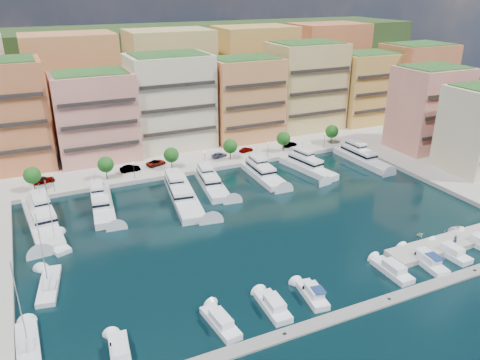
{
  "coord_description": "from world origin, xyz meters",
  "views": [
    {
      "loc": [
        -38.5,
        -72.9,
        43.74
      ],
      "look_at": [
        -0.55,
        8.96,
        6.0
      ],
      "focal_mm": 35.0,
      "sensor_mm": 36.0,
      "label": 1
    }
  ],
  "objects_px": {
    "tree_2": "(171,155)",
    "car_2": "(156,163)",
    "lamppost_0": "(53,180)",
    "car_4": "(246,150)",
    "lamppost_4": "(325,138)",
    "sailboat_1": "(49,286)",
    "lamppost_2": "(205,157)",
    "car_1": "(130,168)",
    "tree_1": "(106,165)",
    "car_5": "(290,144)",
    "cruiser_6": "(392,271)",
    "tender_2": "(454,230)",
    "cruiser_0": "(120,353)",
    "cruiser_4": "(312,295)",
    "lamppost_3": "(268,147)",
    "tree_4": "(283,138)",
    "car_0": "(43,180)",
    "cruiser_8": "(450,253)",
    "yacht_4": "(263,173)",
    "tree_0": "(32,175)",
    "cruiser_7": "(426,260)",
    "yacht_2": "(182,193)",
    "car_3": "(219,155)",
    "tree_3": "(230,146)",
    "sailboat_2": "(55,245)",
    "tender_3": "(460,227)",
    "yacht_0": "(41,218)",
    "lamppost_1": "(134,168)",
    "person_0": "(455,239)",
    "tender_1": "(420,234)",
    "yacht_5": "(306,166)",
    "cruiser_3": "(273,307)",
    "yacht_3": "(211,182)",
    "sailboat_0": "(28,346)",
    "yacht_1": "(102,203)"
  },
  "relations": [
    {
      "from": "cruiser_7",
      "to": "sailboat_0",
      "type": "xyz_separation_m",
      "value": [
        -62.08,
        6.74,
        -0.26
      ]
    },
    {
      "from": "cruiser_3",
      "to": "sailboat_0",
      "type": "bearing_deg",
      "value": 168.43
    },
    {
      "from": "yacht_4",
      "to": "tender_3",
      "type": "bearing_deg",
      "value": -59.95
    },
    {
      "from": "tree_3",
      "to": "sailboat_2",
      "type": "relative_size",
      "value": 0.43
    },
    {
      "from": "tree_2",
      "to": "yacht_1",
      "type": "xyz_separation_m",
      "value": [
        -19.49,
        -13.25,
        -3.65
      ]
    },
    {
      "from": "tree_2",
      "to": "tree_0",
      "type": "bearing_deg",
      "value": 180.0
    },
    {
      "from": "tender_1",
      "to": "car_2",
      "type": "distance_m",
      "value": 65.32
    },
    {
      "from": "cruiser_4",
      "to": "cruiser_7",
      "type": "bearing_deg",
      "value": -0.07
    },
    {
      "from": "tree_0",
      "to": "car_5",
      "type": "bearing_deg",
      "value": 2.44
    },
    {
      "from": "lamppost_4",
      "to": "cruiser_4",
      "type": "relative_size",
      "value": 0.57
    },
    {
      "from": "yacht_2",
      "to": "sailboat_1",
      "type": "height_order",
      "value": "sailboat_1"
    },
    {
      "from": "lamppost_4",
      "to": "sailboat_1",
      "type": "relative_size",
      "value": 0.32
    },
    {
      "from": "car_2",
      "to": "cruiser_7",
      "type": "bearing_deg",
      "value": -171.42
    },
    {
      "from": "cruiser_0",
      "to": "cruiser_4",
      "type": "xyz_separation_m",
      "value": [
        28.84,
        -0.01,
        0.02
      ]
    },
    {
      "from": "lamppost_0",
      "to": "car_1",
      "type": "xyz_separation_m",
      "value": [
        18.09,
        4.99,
        -2.01
      ]
    },
    {
      "from": "yacht_2",
      "to": "car_3",
      "type": "height_order",
      "value": "yacht_2"
    },
    {
      "from": "lamppost_4",
      "to": "person_0",
      "type": "distance_m",
      "value": 55.11
    },
    {
      "from": "lamppost_4",
      "to": "yacht_0",
      "type": "relative_size",
      "value": 0.18
    },
    {
      "from": "lamppost_3",
      "to": "cruiser_6",
      "type": "xyz_separation_m",
      "value": [
        -6.6,
        -55.78,
        -3.28
      ]
    },
    {
      "from": "lamppost_2",
      "to": "tender_2",
      "type": "bearing_deg",
      "value": -57.52
    },
    {
      "from": "tender_3",
      "to": "yacht_3",
      "type": "bearing_deg",
      "value": 50.9
    },
    {
      "from": "tree_3",
      "to": "lamppost_4",
      "type": "bearing_deg",
      "value": -4.7
    },
    {
      "from": "tree_1",
      "to": "car_5",
      "type": "height_order",
      "value": "tree_1"
    },
    {
      "from": "tree_2",
      "to": "car_2",
      "type": "xyz_separation_m",
      "value": [
        -2.91,
        4.16,
        -3.03
      ]
    },
    {
      "from": "lamppost_3",
      "to": "person_0",
      "type": "bearing_deg",
      "value": -80.72
    },
    {
      "from": "sailboat_1",
      "to": "cruiser_7",
      "type": "bearing_deg",
      "value": -18.4
    },
    {
      "from": "cruiser_0",
      "to": "cruiser_8",
      "type": "distance_m",
      "value": 57.31
    },
    {
      "from": "lamppost_2",
      "to": "sailboat_2",
      "type": "distance_m",
      "value": 44.77
    },
    {
      "from": "cruiser_6",
      "to": "tender_2",
      "type": "distance_m",
      "value": 21.22
    },
    {
      "from": "sailboat_0",
      "to": "car_1",
      "type": "height_order",
      "value": "sailboat_0"
    },
    {
      "from": "yacht_2",
      "to": "cruiser_4",
      "type": "bearing_deg",
      "value": -81.25
    },
    {
      "from": "tree_4",
      "to": "car_0",
      "type": "xyz_separation_m",
      "value": [
        -61.86,
        3.93,
        -2.9
      ]
    },
    {
      "from": "tree_4",
      "to": "cruiser_8",
      "type": "bearing_deg",
      "value": -89.59
    },
    {
      "from": "lamppost_2",
      "to": "car_1",
      "type": "xyz_separation_m",
      "value": [
        -17.91,
        4.99,
        -2.01
      ]
    },
    {
      "from": "yacht_2",
      "to": "person_0",
      "type": "xyz_separation_m",
      "value": [
        37.46,
        -41.03,
        0.65
      ]
    },
    {
      "from": "yacht_2",
      "to": "car_3",
      "type": "bearing_deg",
      "value": 48.11
    },
    {
      "from": "car_4",
      "to": "tree_2",
      "type": "bearing_deg",
      "value": 86.75
    },
    {
      "from": "yacht_4",
      "to": "tender_2",
      "type": "xyz_separation_m",
      "value": [
        20.62,
        -39.9,
        -0.67
      ]
    },
    {
      "from": "yacht_0",
      "to": "lamppost_1",
      "type": "bearing_deg",
      "value": 30.78
    },
    {
      "from": "cruiser_0",
      "to": "cruiser_4",
      "type": "bearing_deg",
      "value": -0.03
    },
    {
      "from": "sailboat_1",
      "to": "lamppost_4",
      "type": "bearing_deg",
      "value": 25.58
    },
    {
      "from": "lamppost_0",
      "to": "car_4",
      "type": "bearing_deg",
      "value": 7.02
    },
    {
      "from": "yacht_5",
      "to": "cruiser_3",
      "type": "xyz_separation_m",
      "value": [
        -34.41,
        -45.47,
        -0.66
      ]
    },
    {
      "from": "car_1",
      "to": "car_2",
      "type": "height_order",
      "value": "car_1"
    },
    {
      "from": "tree_2",
      "to": "cruiser_4",
      "type": "relative_size",
      "value": 0.76
    },
    {
      "from": "tree_0",
      "to": "sailboat_1",
      "type": "height_order",
      "value": "sailboat_1"
    },
    {
      "from": "cruiser_7",
      "to": "car_0",
      "type": "xyz_separation_m",
      "value": [
        -56.47,
        62.05,
        1.27
      ]
    },
    {
      "from": "cruiser_4",
      "to": "lamppost_0",
      "type": "bearing_deg",
      "value": 119.8
    },
    {
      "from": "yacht_0",
      "to": "tender_3",
      "type": "height_order",
      "value": "yacht_0"
    },
    {
      "from": "yacht_2",
      "to": "cruiser_3",
      "type": "distance_m",
      "value": 42.51
    }
  ]
}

